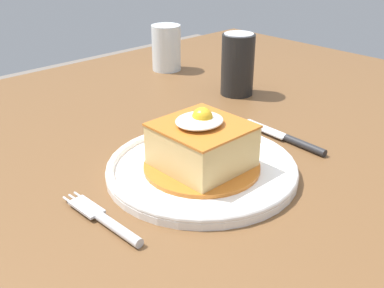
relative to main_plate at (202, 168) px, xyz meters
The scene contains 7 objects.
dining_table 0.17m from the main_plate, 82.24° to the left, with size 1.47×0.97×0.78m.
main_plate is the anchor object (origin of this frame).
sandwich_meal 0.03m from the main_plate, 146.50° to the left, with size 0.16×0.16×0.09m.
fork 0.17m from the main_plate, behind, with size 0.02×0.14×0.01m.
knife 0.18m from the main_plate, ahead, with size 0.02×0.17×0.01m.
soda_can 0.35m from the main_plate, 33.43° to the left, with size 0.07×0.07×0.12m.
drinking_glass 0.51m from the main_plate, 54.93° to the left, with size 0.07×0.07×0.10m.
Camera 1 is at (-0.42, -0.53, 1.10)m, focal length 43.22 mm.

